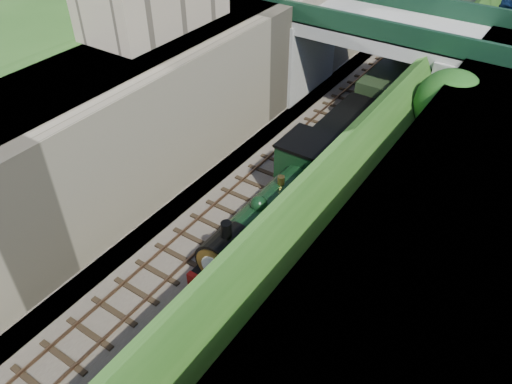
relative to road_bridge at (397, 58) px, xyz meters
The scene contains 12 objects.
ground 24.36m from the road_bridge, 92.25° to the right, with size 160.00×160.00×0.00m, color #1E4714.
trackbed 5.72m from the road_bridge, 103.28° to the right, with size 10.00×90.00×0.20m, color #473F38.
retaining_wall 7.61m from the road_bridge, 148.17° to the right, with size 1.00×90.00×7.00m, color #756B56.
street_plateau_left 10.73m from the road_bridge, 158.09° to the right, with size 6.00×90.00×7.00m, color #262628.
embankment_slope 7.27m from the road_bridge, 55.99° to the right, with size 4.45×90.00×6.36m.
track_left 6.27m from the road_bridge, 126.35° to the right, with size 2.50×90.00×0.20m.
track_right 5.54m from the road_bridge, 86.34° to the right, with size 2.50×90.00×0.20m.
road_bridge is the anchor object (origin of this frame).
tree 7.38m from the road_bridge, 47.54° to the right, with size 3.60×3.80×6.60m.
locomotive 14.54m from the road_bridge, 88.98° to the right, with size 3.10×10.22×3.83m.
tender 7.43m from the road_bridge, 87.91° to the right, with size 2.70×6.00×3.05m.
coach_front 5.96m from the road_bridge, 87.38° to the left, with size 2.90×18.00×3.70m.
Camera 1 is at (10.15, -5.56, 16.91)m, focal length 35.00 mm.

